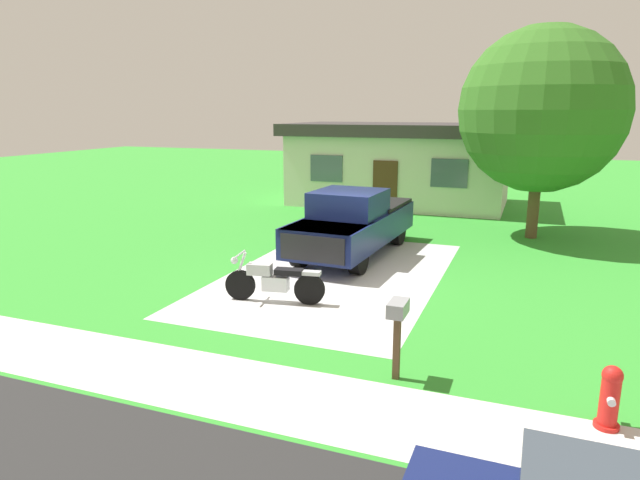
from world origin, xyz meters
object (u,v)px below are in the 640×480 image
shade_tree (542,110)px  neighbor_house (400,163)px  pickup_truck (354,222)px  fire_hydrant (610,398)px  motorcycle (274,281)px  mailbox (398,319)px

shade_tree → neighbor_house: shade_tree is taller
pickup_truck → neighbor_house: bearing=95.3°
fire_hydrant → pickup_truck: bearing=128.1°
pickup_truck → shade_tree: 7.01m
pickup_truck → neighbor_house: size_ratio=0.60×
shade_tree → neighbor_house: (-5.62, 5.24, -2.27)m
motorcycle → neighbor_house: 13.97m
mailbox → motorcycle: bearing=142.6°
pickup_truck → shade_tree: shade_tree is taller
fire_hydrant → mailbox: mailbox is taller
pickup_truck → fire_hydrant: size_ratio=6.58×
motorcycle → pickup_truck: 4.60m
fire_hydrant → shade_tree: 12.14m
motorcycle → fire_hydrant: (6.19, -2.87, -0.05)m
fire_hydrant → neighbor_house: size_ratio=0.09×
fire_hydrant → mailbox: 2.97m
neighbor_house → shade_tree: bearing=-43.0°
motorcycle → mailbox: bearing=-37.4°
mailbox → neighbor_house: neighbor_house is taller
mailbox → neighbor_house: bearing=103.0°
pickup_truck → mailbox: size_ratio=4.54×
motorcycle → fire_hydrant: 6.82m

